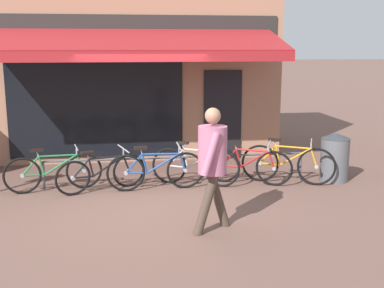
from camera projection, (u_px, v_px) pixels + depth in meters
ground_plane at (148, 202)px, 8.33m from camera, size 160.00×160.00×0.00m
shop_front at (129, 58)px, 12.19m from camera, size 7.09×4.79×4.68m
bike_rack_rail at (177, 160)px, 9.25m from camera, size 5.09×0.04×0.57m
bicycle_green at (53, 172)px, 8.89m from camera, size 1.76×0.53×0.82m
bicycle_black at (102, 173)px, 8.86m from camera, size 1.66×0.75×0.81m
bicycle_blue at (156, 170)px, 8.93m from camera, size 1.83×0.52×0.87m
bicycle_silver at (195, 166)px, 9.29m from camera, size 1.66×0.75×0.85m
bicycle_red at (248, 165)px, 9.31m from camera, size 1.63×0.86×0.87m
bicycle_orange at (288, 164)px, 9.38m from camera, size 1.69×0.80×0.88m
pedestrian_adult at (212, 157)px, 6.85m from camera, size 0.62×0.73×1.83m
litter_bin at (335, 157)px, 9.54m from camera, size 0.57×0.57×0.97m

